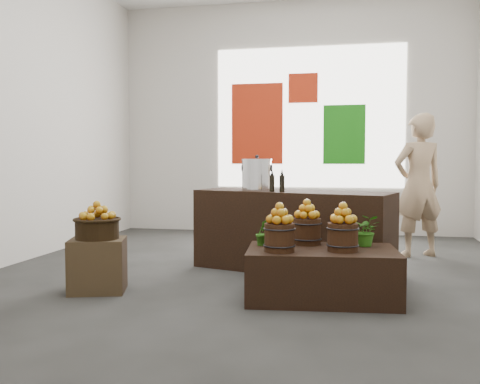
% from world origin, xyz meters
% --- Properties ---
extents(ground, '(7.00, 7.00, 0.00)m').
position_xyz_m(ground, '(0.00, 0.00, 0.00)').
color(ground, '#363634').
rests_on(ground, ground).
extents(back_wall, '(6.00, 0.04, 4.00)m').
position_xyz_m(back_wall, '(0.00, 3.50, 2.00)').
color(back_wall, beige).
rests_on(back_wall, ground).
extents(back_opening, '(3.20, 0.02, 2.40)m').
position_xyz_m(back_opening, '(0.30, 3.48, 2.00)').
color(back_opening, white).
rests_on(back_opening, back_wall).
extents(deco_red_left, '(0.90, 0.04, 1.40)m').
position_xyz_m(deco_red_left, '(-0.60, 3.47, 1.90)').
color(deco_red_left, '#B8270E').
rests_on(deco_red_left, back_wall).
extents(deco_green_right, '(0.70, 0.04, 1.00)m').
position_xyz_m(deco_green_right, '(0.90, 3.47, 1.70)').
color(deco_green_right, '#187612').
rests_on(deco_green_right, back_wall).
extents(deco_red_upper, '(0.50, 0.04, 0.50)m').
position_xyz_m(deco_red_upper, '(0.20, 3.47, 2.50)').
color(deco_red_upper, '#B8270E').
rests_on(deco_red_upper, back_wall).
extents(crate, '(0.61, 0.55, 0.51)m').
position_xyz_m(crate, '(-1.36, -1.10, 0.26)').
color(crate, '#4D3E24').
rests_on(crate, ground).
extents(wicker_basket, '(0.41, 0.41, 0.19)m').
position_xyz_m(wicker_basket, '(-1.36, -1.10, 0.61)').
color(wicker_basket, black).
rests_on(wicker_basket, crate).
extents(apples_in_basket, '(0.32, 0.32, 0.17)m').
position_xyz_m(apples_in_basket, '(-1.36, -1.10, 0.79)').
color(apples_in_basket, '#9A0A04').
rests_on(apples_in_basket, wicker_basket).
extents(display_table, '(1.41, 0.95, 0.46)m').
position_xyz_m(display_table, '(0.76, -0.95, 0.23)').
color(display_table, black).
rests_on(display_table, ground).
extents(apple_bucket_front_left, '(0.27, 0.27, 0.25)m').
position_xyz_m(apple_bucket_front_left, '(0.40, -1.17, 0.59)').
color(apple_bucket_front_left, '#351B0E').
rests_on(apple_bucket_front_left, display_table).
extents(apples_in_bucket_front_left, '(0.20, 0.20, 0.18)m').
position_xyz_m(apples_in_bucket_front_left, '(0.40, -1.17, 0.80)').
color(apples_in_bucket_front_left, '#9A0A04').
rests_on(apples_in_bucket_front_left, apple_bucket_front_left).
extents(apple_bucket_front_right, '(0.27, 0.27, 0.25)m').
position_xyz_m(apple_bucket_front_right, '(0.95, -1.03, 0.59)').
color(apple_bucket_front_right, '#351B0E').
rests_on(apple_bucket_front_right, display_table).
extents(apples_in_bucket_front_right, '(0.20, 0.20, 0.18)m').
position_xyz_m(apples_in_bucket_front_right, '(0.95, -1.03, 0.80)').
color(apples_in_bucket_front_right, '#9A0A04').
rests_on(apples_in_bucket_front_right, apple_bucket_front_right).
extents(apple_bucket_rear, '(0.27, 0.27, 0.25)m').
position_xyz_m(apple_bucket_rear, '(0.60, -0.71, 0.59)').
color(apple_bucket_rear, '#351B0E').
rests_on(apple_bucket_rear, display_table).
extents(apples_in_bucket_rear, '(0.20, 0.20, 0.18)m').
position_xyz_m(apples_in_bucket_rear, '(0.60, -0.71, 0.80)').
color(apples_in_bucket_rear, '#9A0A04').
rests_on(apples_in_bucket_rear, apple_bucket_rear).
extents(herb_garnish_right, '(0.30, 0.27, 0.30)m').
position_xyz_m(herb_garnish_right, '(1.16, -0.72, 0.61)').
color(herb_garnish_right, '#276315').
rests_on(herb_garnish_right, display_table).
extents(herb_garnish_left, '(0.17, 0.15, 0.25)m').
position_xyz_m(herb_garnish_left, '(0.21, -0.87, 0.59)').
color(herb_garnish_left, '#276315').
rests_on(herb_garnish_left, display_table).
extents(counter, '(2.35, 1.35, 0.91)m').
position_xyz_m(counter, '(0.37, 0.26, 0.46)').
color(counter, black).
rests_on(counter, ground).
extents(stock_pot_left, '(0.35, 0.35, 0.35)m').
position_xyz_m(stock_pot_left, '(-0.07, 0.40, 1.09)').
color(stock_pot_left, silver).
rests_on(stock_pot_left, counter).
extents(oil_cruets, '(0.17, 0.11, 0.25)m').
position_xyz_m(oil_cruets, '(0.30, 0.05, 1.04)').
color(oil_cruets, black).
rests_on(oil_cruets, counter).
extents(shopper, '(0.81, 0.69, 1.87)m').
position_xyz_m(shopper, '(1.88, 1.51, 0.94)').
color(shopper, tan).
rests_on(shopper, ground).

